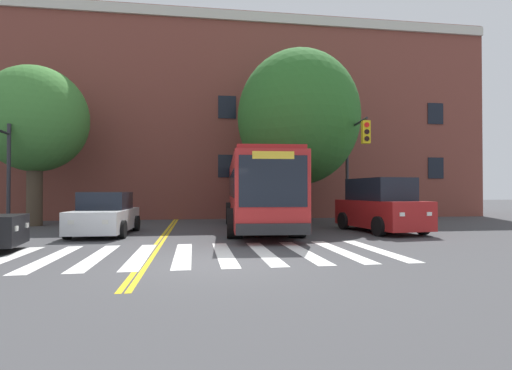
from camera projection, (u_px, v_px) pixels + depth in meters
name	position (u px, v px, depth m)	size (l,w,h in m)	color
ground_plane	(209.00, 264.00, 9.44)	(120.00, 120.00, 0.00)	#424244
crosswalk	(204.00, 254.00, 10.85)	(10.49, 4.40, 0.01)	white
lane_line_yellow_inner	(175.00, 219.00, 24.48)	(0.12, 36.00, 0.01)	gold
lane_line_yellow_outer	(178.00, 219.00, 24.50)	(0.12, 36.00, 0.01)	gold
city_bus	(258.00, 191.00, 18.18)	(3.40, 11.68, 3.22)	#B22323
car_white_near_lane	(105.00, 215.00, 15.72)	(2.24, 4.47, 1.68)	white
car_red_far_lane	(380.00, 206.00, 16.79)	(2.56, 4.80, 2.26)	#AD1E1E
car_teal_behind_bus	(256.00, 204.00, 27.74)	(2.21, 3.91, 1.77)	#236B70
traffic_light_near_corner	(355.00, 152.00, 19.20)	(0.63, 3.39, 5.34)	#28282D
street_tree_curbside_large	(298.00, 118.00, 21.22)	(8.20, 8.50, 9.22)	brown
street_tree_curbside_small	(35.00, 120.00, 19.77)	(5.72, 5.38, 7.92)	#4C3D2D
building_facade	(224.00, 122.00, 27.63)	(34.81, 6.32, 13.00)	brown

